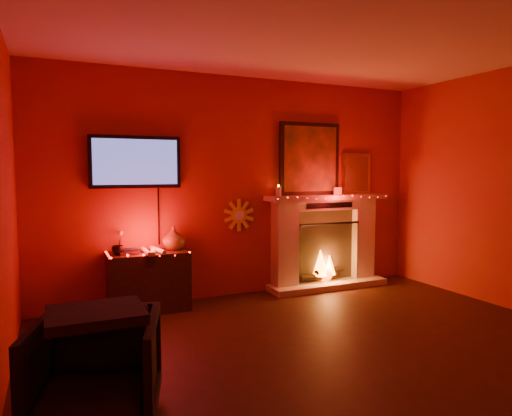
{
  "coord_description": "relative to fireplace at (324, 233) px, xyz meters",
  "views": [
    {
      "loc": [
        -2.16,
        -2.75,
        1.56
      ],
      "look_at": [
        -0.17,
        1.7,
        1.15
      ],
      "focal_mm": 32.0,
      "sensor_mm": 36.0,
      "label": 1
    }
  ],
  "objects": [
    {
      "name": "sunburst_clock",
      "position": [
        -1.19,
        0.09,
        0.28
      ],
      "size": [
        0.4,
        0.03,
        0.4
      ],
      "color": "yellow",
      "rests_on": "room"
    },
    {
      "name": "room",
      "position": [
        -1.14,
        -2.39,
        0.63
      ],
      "size": [
        5.0,
        5.0,
        5.0
      ],
      "color": "black",
      "rests_on": "ground"
    },
    {
      "name": "console_table",
      "position": [
        -2.35,
        -0.13,
        -0.36
      ],
      "size": [
        0.87,
        0.5,
        0.92
      ],
      "color": "black",
      "rests_on": "floor"
    },
    {
      "name": "fireplace",
      "position": [
        0.0,
        0.0,
        0.0
      ],
      "size": [
        1.72,
        0.4,
        2.18
      ],
      "color": "beige",
      "rests_on": "floor"
    },
    {
      "name": "armchair",
      "position": [
        -3.09,
        -2.3,
        -0.39
      ],
      "size": [
        0.9,
        0.91,
        0.68
      ],
      "primitive_type": "imported",
      "rotation": [
        0.0,
        0.0,
        -0.28
      ],
      "color": "black",
      "rests_on": "floor"
    },
    {
      "name": "tv",
      "position": [
        -2.44,
        0.06,
        0.92
      ],
      "size": [
        1.0,
        0.07,
        1.24
      ],
      "color": "black",
      "rests_on": "room"
    }
  ]
}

